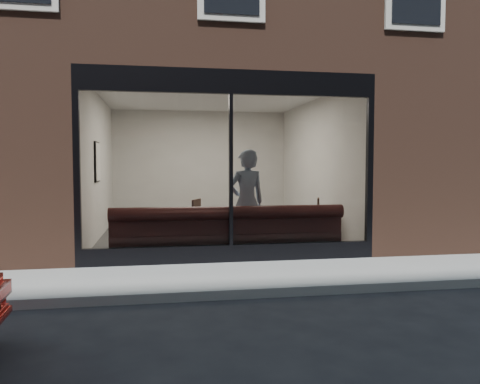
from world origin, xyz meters
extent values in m
plane|color=black|center=(0.00, 0.00, 0.00)|extent=(120.00, 120.00, 0.00)
cube|color=gray|center=(0.00, 1.00, 0.01)|extent=(40.00, 2.00, 0.01)
cube|color=gray|center=(0.00, -0.05, 0.06)|extent=(40.00, 0.10, 0.12)
cube|color=brown|center=(-3.75, 8.00, 1.60)|extent=(2.50, 12.00, 3.20)
cube|color=brown|center=(3.75, 8.00, 1.60)|extent=(2.50, 12.00, 3.20)
cube|color=brown|center=(0.00, 11.00, 1.60)|extent=(5.00, 6.00, 3.20)
plane|color=#2D2D30|center=(0.00, 5.00, 0.02)|extent=(6.00, 6.00, 0.00)
plane|color=white|center=(0.00, 5.00, 3.19)|extent=(6.00, 6.00, 0.00)
plane|color=beige|center=(0.00, 7.99, 1.60)|extent=(5.00, 0.00, 5.00)
plane|color=beige|center=(-2.49, 5.00, 1.60)|extent=(0.00, 6.00, 6.00)
plane|color=beige|center=(2.49, 5.00, 1.60)|extent=(0.00, 6.00, 6.00)
cube|color=black|center=(0.00, 2.05, 0.15)|extent=(5.00, 0.10, 0.30)
cube|color=black|center=(0.00, 2.05, 3.00)|extent=(5.00, 0.10, 0.40)
cube|color=black|center=(0.00, 2.05, 1.55)|extent=(0.06, 0.10, 2.50)
plane|color=white|center=(0.00, 2.02, 1.55)|extent=(4.80, 0.00, 4.80)
cube|color=#3E1916|center=(0.00, 2.45, 0.23)|extent=(4.00, 0.55, 0.45)
imported|color=#8C9FBA|center=(0.40, 2.77, 0.96)|extent=(0.78, 0.60, 1.92)
cube|color=black|center=(-1.60, 3.26, 0.74)|extent=(0.67, 0.67, 0.04)
cube|color=black|center=(0.51, 3.18, 0.74)|extent=(0.55, 0.55, 0.04)
cube|color=black|center=(-0.62, 3.79, 0.24)|extent=(0.59, 0.59, 0.04)
cube|color=black|center=(1.88, 3.66, 0.24)|extent=(0.56, 0.56, 0.04)
cube|color=white|center=(-2.45, 4.58, 1.70)|extent=(0.02, 0.59, 0.79)
camera|label=1|loc=(-1.15, -5.63, 1.64)|focal=35.00mm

